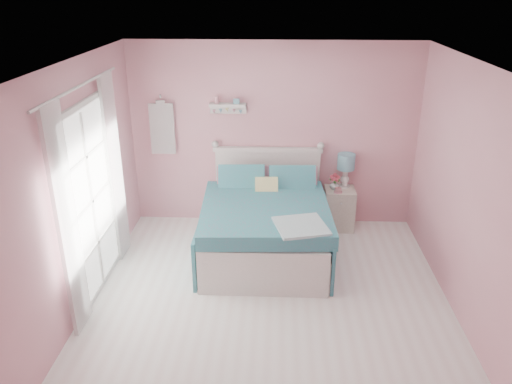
# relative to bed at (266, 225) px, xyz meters

# --- Properties ---
(floor) EXTENTS (4.50, 4.50, 0.00)m
(floor) POSITION_rel_bed_xyz_m (0.08, -1.25, -0.40)
(floor) COLOR white
(floor) RESTS_ON ground
(room_shell) EXTENTS (4.50, 4.50, 4.50)m
(room_shell) POSITION_rel_bed_xyz_m (0.08, -1.25, 1.19)
(room_shell) COLOR #CC8190
(room_shell) RESTS_ON floor
(bed) EXTENTS (1.64, 2.01, 1.15)m
(bed) POSITION_rel_bed_xyz_m (0.00, 0.00, 0.00)
(bed) COLOR silver
(bed) RESTS_ON floor
(nightstand) EXTENTS (0.42, 0.41, 0.60)m
(nightstand) POSITION_rel_bed_xyz_m (1.03, 0.77, -0.09)
(nightstand) COLOR beige
(nightstand) RESTS_ON floor
(table_lamp) EXTENTS (0.24, 0.24, 0.49)m
(table_lamp) POSITION_rel_bed_xyz_m (1.10, 0.87, 0.54)
(table_lamp) COLOR white
(table_lamp) RESTS_ON nightstand
(vase) EXTENTS (0.16, 0.16, 0.14)m
(vase) POSITION_rel_bed_xyz_m (0.94, 0.77, 0.27)
(vase) COLOR silver
(vase) RESTS_ON nightstand
(teacup) EXTENTS (0.10, 0.10, 0.07)m
(teacup) POSITION_rel_bed_xyz_m (0.99, 0.65, 0.24)
(teacup) COLOR pink
(teacup) RESTS_ON nightstand
(roses) EXTENTS (0.14, 0.11, 0.12)m
(roses) POSITION_rel_bed_xyz_m (0.94, 0.76, 0.38)
(roses) COLOR #C64355
(roses) RESTS_ON vase
(wall_shelf) EXTENTS (0.50, 0.15, 0.25)m
(wall_shelf) POSITION_rel_bed_xyz_m (-0.55, 0.94, 1.34)
(wall_shelf) COLOR silver
(wall_shelf) RESTS_ON room_shell
(hanging_dress) EXTENTS (0.34, 0.03, 0.72)m
(hanging_dress) POSITION_rel_bed_xyz_m (-1.48, 0.93, 1.00)
(hanging_dress) COLOR white
(hanging_dress) RESTS_ON room_shell
(french_door) EXTENTS (0.04, 1.32, 2.16)m
(french_door) POSITION_rel_bed_xyz_m (-1.90, -0.85, 0.68)
(french_door) COLOR silver
(french_door) RESTS_ON floor
(curtain_near) EXTENTS (0.04, 0.40, 2.32)m
(curtain_near) POSITION_rel_bed_xyz_m (-1.84, -1.60, 0.78)
(curtain_near) COLOR white
(curtain_near) RESTS_ON floor
(curtain_far) EXTENTS (0.04, 0.40, 2.32)m
(curtain_far) POSITION_rel_bed_xyz_m (-1.84, -0.11, 0.78)
(curtain_far) COLOR white
(curtain_far) RESTS_ON floor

